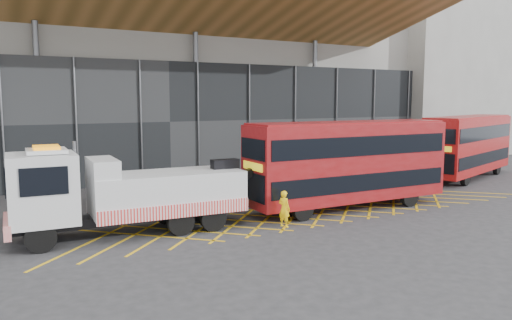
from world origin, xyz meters
TOP-DOWN VIEW (x-y plane):
  - ground_plane at (0.00, 0.00)m, footprint 120.00×120.00m
  - road_markings at (4.80, 0.00)m, footprint 26.36×7.16m
  - construction_building at (1.92, 18.40)m, footprint 55.00×23.97m
  - east_building at (32.00, 16.00)m, footprint 15.00×12.00m
  - recovery_truck at (-4.38, -0.64)m, footprint 10.97×3.16m
  - bus_towed at (6.72, -1.28)m, footprint 10.86×2.85m
  - bus_second at (20.52, 2.29)m, footprint 10.86×5.66m
  - worker at (1.96, -2.77)m, footprint 0.54×0.67m

SIDE VIEW (x-z plane):
  - ground_plane at x=0.00m, z-range 0.00..0.00m
  - road_markings at x=4.80m, z-range 0.00..0.01m
  - worker at x=1.96m, z-range 0.00..1.59m
  - recovery_truck at x=-4.38m, z-range -0.14..3.67m
  - bus_second at x=20.52m, z-range 0.24..4.57m
  - bus_towed at x=6.72m, z-range 0.24..4.63m
  - construction_building at x=1.92m, z-range -0.02..17.98m
  - east_building at x=32.00m, z-range 0.00..20.00m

